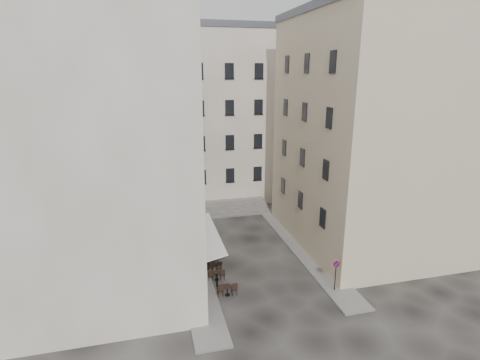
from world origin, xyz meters
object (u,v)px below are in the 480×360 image
object	(u,v)px
no_parking_sign	(336,270)
pedestrian	(207,247)
bistro_table_b	(217,275)
bistro_table_a	(227,289)

from	to	relation	value
no_parking_sign	pedestrian	bearing A→B (deg)	140.81
bistro_table_b	pedestrian	world-z (taller)	pedestrian
bistro_table_b	pedestrian	xyz separation A→B (m)	(-0.06, 3.49, 0.45)
no_parking_sign	pedestrian	distance (m)	9.99
no_parking_sign	bistro_table_a	xyz separation A→B (m)	(-6.91, 1.28, -1.17)
bistro_table_b	bistro_table_a	bearing A→B (deg)	-80.36
bistro_table_a	bistro_table_b	bearing A→B (deg)	99.64
bistro_table_b	pedestrian	size ratio (longest dim) A/B	0.66
bistro_table_a	pedestrian	size ratio (longest dim) A/B	0.74
no_parking_sign	bistro_table_b	size ratio (longest dim) A/B	2.03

